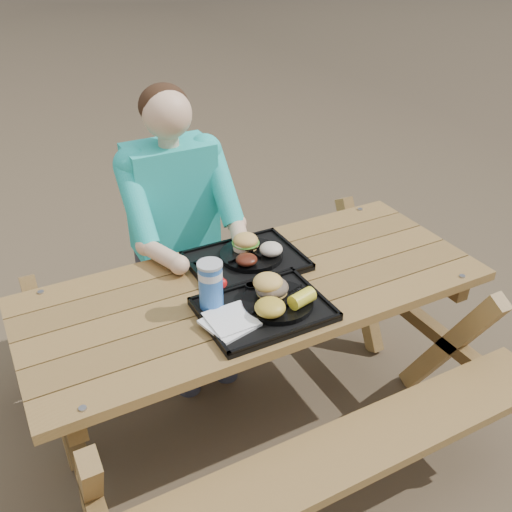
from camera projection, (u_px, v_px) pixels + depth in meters
name	position (u px, v px, depth m)	size (l,w,h in m)	color
ground	(256.00, 420.00, 2.60)	(60.00, 60.00, 0.00)	#999999
picnic_table	(256.00, 358.00, 2.41)	(1.80, 1.49, 0.75)	#999999
tray_near	(264.00, 310.00, 2.06)	(0.45, 0.35, 0.02)	black
tray_far	(246.00, 262.00, 2.34)	(0.45, 0.35, 0.02)	black
plate_near	(278.00, 302.00, 2.06)	(0.26, 0.26, 0.02)	black
plate_far	(251.00, 255.00, 2.35)	(0.26, 0.26, 0.02)	black
napkin_stack	(230.00, 322.00, 1.97)	(0.16, 0.16, 0.02)	white
soda_cup	(211.00, 286.00, 2.01)	(0.09, 0.09, 0.17)	blue
condiment_bbq	(251.00, 287.00, 2.14)	(0.04, 0.04, 0.03)	black
condiment_mustard	(263.00, 283.00, 2.16)	(0.06, 0.06, 0.03)	gold
sandwich	(272.00, 279.00, 2.06)	(0.12, 0.12, 0.12)	#F2B855
mac_cheese	(270.00, 307.00, 1.97)	(0.11, 0.11, 0.05)	gold
corn_cob	(302.00, 298.00, 2.02)	(0.09, 0.09, 0.06)	#FFEF35
cutlery_far	(204.00, 269.00, 2.27)	(0.03, 0.14, 0.01)	black
burger	(246.00, 237.00, 2.35)	(0.11, 0.11, 0.10)	#F0B054
baked_beans	(247.00, 260.00, 2.26)	(0.09, 0.09, 0.04)	#531D10
potato_salad	(271.00, 249.00, 2.32)	(0.09, 0.09, 0.05)	silver
diner	(177.00, 244.00, 2.71)	(0.48, 0.84, 1.28)	teal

